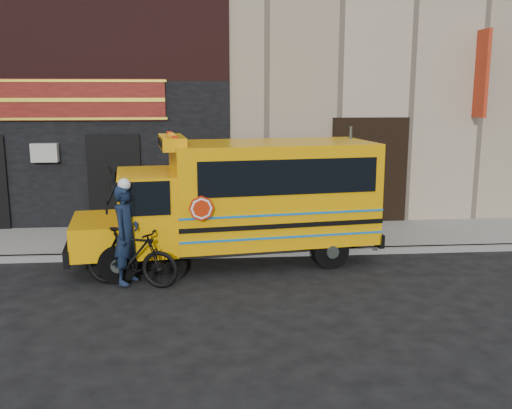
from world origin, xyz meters
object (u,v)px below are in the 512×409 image
at_px(sign_pole, 350,183).
at_px(school_bus, 243,197).
at_px(cyclist, 126,236).
at_px(bicycle, 131,257).

bearing_deg(sign_pole, school_bus, -164.43).
bearing_deg(school_bus, cyclist, -148.82).
xyz_separation_m(school_bus, cyclist, (-2.45, -1.48, -0.49)).
relative_size(sign_pole, bicycle, 1.52).
distance_m(sign_pole, bicycle, 5.61).
xyz_separation_m(school_bus, bicycle, (-2.36, -1.56, -0.91)).
relative_size(school_bus, bicycle, 3.56).
bearing_deg(cyclist, school_bus, -39.17).
height_order(bicycle, cyclist, cyclist).
relative_size(bicycle, cyclist, 0.99).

